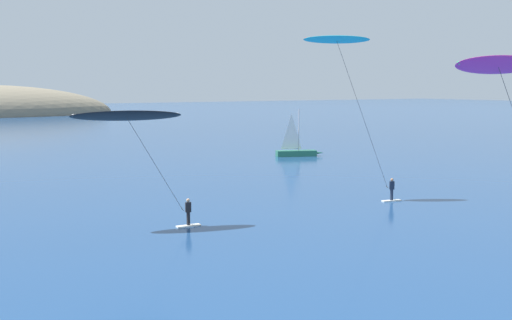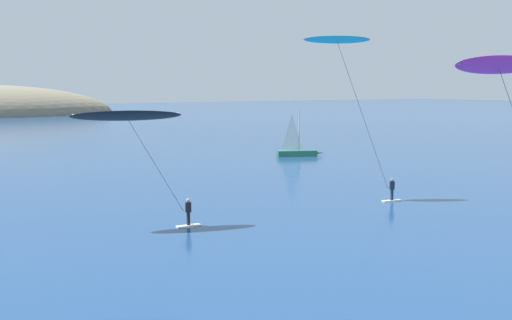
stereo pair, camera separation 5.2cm
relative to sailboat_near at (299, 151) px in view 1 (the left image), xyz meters
name	(u,v)px [view 1 (the left image)]	position (x,y,z in m)	size (l,w,h in m)	color
sailboat_near	(299,151)	(0.00, 0.00, 0.00)	(5.84, 3.15, 5.70)	#23664C
kitesurfer_cyan	(342,55)	(-15.41, -26.43, 9.98)	(6.89, 4.07, 12.07)	silver
kitesurfer_black	(131,123)	(-31.74, -27.17, 5.71)	(7.47, 2.90, 7.15)	silver
kitesurfer_magenta	(503,78)	(-17.73, -41.68, 8.20)	(8.44, 1.79, 10.02)	yellow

